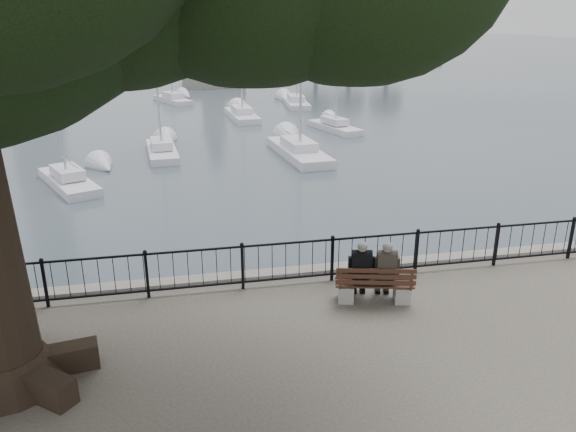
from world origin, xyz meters
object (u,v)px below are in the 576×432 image
object	(u,v)px
person_right	(385,273)
lion_monument	(212,63)
bench	(374,289)
person_left	(361,272)

from	to	relation	value
person_right	lion_monument	bearing A→B (deg)	89.78
lion_monument	bench	bearing A→B (deg)	-90.50
person_left	lion_monument	bearing A→B (deg)	89.20
person_right	lion_monument	size ratio (longest dim) A/B	0.15
person_left	bench	bearing A→B (deg)	-31.86
bench	person_left	world-z (taller)	person_left
person_left	person_right	bearing A→B (deg)	-13.88
bench	person_right	world-z (taller)	person_right
bench	lion_monument	xyz separation A→B (m)	(0.42, 48.58, 0.91)
person_left	lion_monument	world-z (taller)	lion_monument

